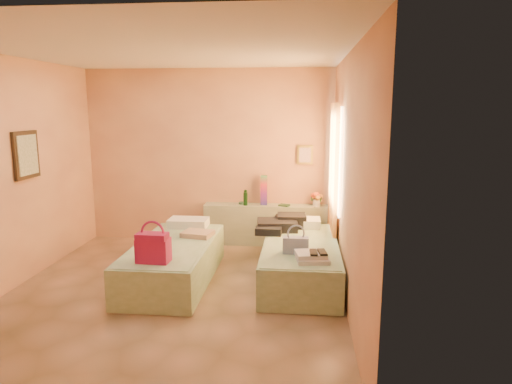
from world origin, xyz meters
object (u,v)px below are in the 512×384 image
(flower_vase, at_px, (316,198))
(blue_handbag, at_px, (296,245))
(green_book, at_px, (284,205))
(water_bottle, at_px, (245,198))
(magenta_handbag, at_px, (153,247))
(headboard_ledge, at_px, (268,225))
(towel_stack, at_px, (312,257))
(bed_left, at_px, (174,262))
(bed_right, at_px, (300,262))

(flower_vase, xyz_separation_m, blue_handbag, (-0.30, -1.95, -0.19))
(green_book, distance_m, flower_vase, 0.52)
(water_bottle, distance_m, magenta_handbag, 2.47)
(headboard_ledge, relative_size, magenta_handbag, 5.72)
(headboard_ledge, bearing_deg, water_bottle, -170.36)
(blue_handbag, bearing_deg, towel_stack, -55.44)
(bed_left, xyz_separation_m, water_bottle, (0.73, 1.64, 0.52))
(headboard_ledge, xyz_separation_m, towel_stack, (0.65, -2.23, 0.23))
(towel_stack, bearing_deg, water_bottle, 114.98)
(bed_left, distance_m, flower_vase, 2.56)
(bed_left, height_order, blue_handbag, blue_handbag)
(flower_vase, bearing_deg, towel_stack, -92.92)
(towel_stack, bearing_deg, headboard_ledge, 106.33)
(blue_handbag, height_order, towel_stack, blue_handbag)
(water_bottle, height_order, flower_vase, flower_vase)
(water_bottle, xyz_separation_m, towel_stack, (1.01, -2.17, -0.22))
(blue_handbag, bearing_deg, bed_right, 81.88)
(green_book, bearing_deg, flower_vase, 29.36)
(water_bottle, height_order, magenta_handbag, water_bottle)
(green_book, xyz_separation_m, magenta_handbag, (-1.37, -2.36, 0.00))
(bed_left, bearing_deg, flower_vase, 42.71)
(bed_right, relative_size, water_bottle, 8.38)
(towel_stack, bearing_deg, magenta_handbag, -173.88)
(flower_vase, height_order, blue_handbag, flower_vase)
(water_bottle, height_order, blue_handbag, water_bottle)
(towel_stack, bearing_deg, green_book, 100.21)
(blue_handbag, xyz_separation_m, towel_stack, (0.19, -0.28, -0.05))
(headboard_ledge, height_order, magenta_handbag, magenta_handbag)
(bed_left, xyz_separation_m, flower_vase, (1.85, 1.69, 0.53))
(headboard_ledge, xyz_separation_m, green_book, (0.26, -0.06, 0.34))
(flower_vase, bearing_deg, headboard_ledge, 179.54)
(bed_left, bearing_deg, green_book, 50.91)
(water_bottle, xyz_separation_m, magenta_handbag, (-0.75, -2.36, -0.10))
(bed_right, distance_m, blue_handbag, 0.55)
(headboard_ledge, distance_m, flower_vase, 0.89)
(headboard_ledge, xyz_separation_m, magenta_handbag, (-1.10, -2.42, 0.34))
(towel_stack, bearing_deg, flower_vase, 87.08)
(bed_left, distance_m, green_book, 2.16)
(bed_left, xyz_separation_m, towel_stack, (1.74, -0.53, 0.30))
(towel_stack, bearing_deg, bed_left, 163.04)
(magenta_handbag, xyz_separation_m, towel_stack, (1.76, 0.19, -0.12))
(headboard_ledge, xyz_separation_m, bed_left, (-1.08, -1.70, -0.08))
(bed_right, xyz_separation_m, green_book, (-0.26, 1.47, 0.41))
(magenta_handbag, xyz_separation_m, blue_handbag, (1.57, 0.46, -0.07))
(blue_handbag, bearing_deg, flower_vase, 81.30)
(water_bottle, bearing_deg, blue_handbag, -66.55)
(bed_left, xyz_separation_m, green_book, (1.35, 1.64, 0.41))
(green_book, distance_m, blue_handbag, 1.91)
(bed_right, relative_size, blue_handbag, 6.63)
(magenta_handbag, bearing_deg, green_book, 62.99)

